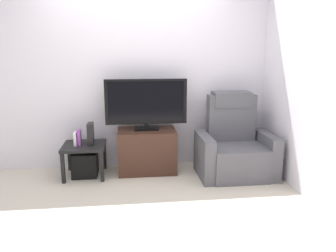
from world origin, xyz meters
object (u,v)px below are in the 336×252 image
(television, at_px, (146,103))
(subwoofer_box, at_px, (85,164))
(side_table, at_px, (84,149))
(recliner_armchair, at_px, (234,147))
(book_leftmost, at_px, (75,139))
(game_console, at_px, (91,134))
(book_middle, at_px, (79,138))
(tv_stand, at_px, (147,151))

(television, distance_m, subwoofer_box, 1.14)
(side_table, bearing_deg, recliner_armchair, -4.82)
(book_leftmost, xyz_separation_m, game_console, (0.19, 0.03, 0.05))
(television, bearing_deg, book_middle, -172.61)
(television, relative_size, recliner_armchair, 1.00)
(recliner_armchair, bearing_deg, subwoofer_box, 176.52)
(book_middle, bearing_deg, side_table, 21.55)
(side_table, relative_size, book_middle, 2.69)
(side_table, bearing_deg, subwoofer_box, -116.57)
(book_middle, bearing_deg, book_leftmost, 180.00)
(subwoofer_box, xyz_separation_m, book_leftmost, (-0.10, -0.02, 0.35))
(game_console, bearing_deg, recliner_armchair, -5.35)
(subwoofer_box, distance_m, book_middle, 0.37)
(television, bearing_deg, game_console, -173.51)
(recliner_armchair, height_order, book_middle, recliner_armchair)
(subwoofer_box, relative_size, book_middle, 1.60)
(tv_stand, distance_m, book_middle, 0.91)
(recliner_armchair, xyz_separation_m, subwoofer_box, (-1.97, 0.17, -0.21))
(recliner_armchair, distance_m, side_table, 1.97)
(side_table, relative_size, subwoofer_box, 1.68)
(recliner_armchair, height_order, game_console, recliner_armchair)
(tv_stand, distance_m, side_table, 0.83)
(subwoofer_box, bearing_deg, tv_stand, 5.17)
(television, relative_size, book_leftmost, 6.30)
(book_middle, bearing_deg, recliner_armchair, -4.14)
(recliner_armchair, xyz_separation_m, side_table, (-1.97, 0.17, -0.01))
(book_middle, relative_size, game_console, 0.72)
(television, bearing_deg, subwoofer_box, -173.53)
(game_console, bearing_deg, side_table, -173.66)
(television, height_order, book_leftmost, television)
(television, height_order, recliner_armchair, television)
(recliner_armchair, distance_m, subwoofer_box, 1.99)
(book_leftmost, bearing_deg, side_table, 11.31)
(tv_stand, relative_size, book_middle, 3.84)
(book_leftmost, distance_m, book_middle, 0.05)
(recliner_armchair, relative_size, subwoofer_box, 3.36)
(book_leftmost, bearing_deg, game_console, 8.97)
(subwoofer_box, distance_m, book_leftmost, 0.37)
(tv_stand, distance_m, subwoofer_box, 0.83)
(recliner_armchair, distance_m, book_middle, 2.03)
(subwoofer_box, bearing_deg, game_console, 6.34)
(recliner_armchair, distance_m, game_console, 1.89)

